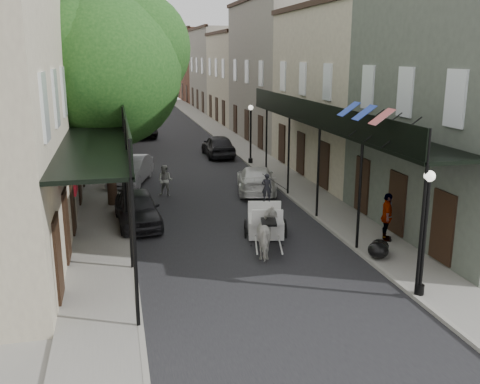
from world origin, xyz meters
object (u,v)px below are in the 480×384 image
tree_far (113,70)px  lamppost_left (124,183)px  car_left_far (136,129)px  lamppost_right_far (251,133)px  car_right_near (256,179)px  pedestrian_sidewalk_left (95,158)px  pedestrian_sidewalk_right (387,217)px  car_left_mid (131,170)px  horse (269,234)px  lamppost_right_near (425,232)px  pedestrian_walking (165,181)px  tree_near (114,65)px  car_left_near (137,208)px  car_right_far (218,146)px  carriage (265,208)px

tree_far → lamppost_left: (0.15, -18.18, -3.79)m
car_left_far → lamppost_right_far: bearing=-81.7°
lamppost_right_far → car_right_near: bearing=-102.0°
pedestrian_sidewalk_left → pedestrian_sidewalk_right: size_ratio=0.86×
car_left_mid → horse: bearing=-54.4°
lamppost_right_near → pedestrian_sidewalk_left: size_ratio=2.35×
lamppost_right_far → car_left_mid: bearing=-156.0°
tree_far → pedestrian_walking: 13.93m
horse → pedestrian_sidewalk_left: bearing=-54.9°
tree_near → car_left_near: bearing=-79.5°
lamppost_left → car_left_mid: (0.50, 8.57, -1.30)m
lamppost_left → car_right_far: (6.70, 15.25, -1.27)m
lamppost_right_near → car_left_far: lamppost_right_near is taller
tree_far → car_right_near: bearing=-62.2°
carriage → car_left_near: 5.37m
lamppost_left → car_left_near: bearing=61.0°
carriage → car_right_far: 16.54m
tree_far → car_left_far: (1.64, 7.32, -5.09)m
car_left_mid → car_left_far: size_ratio=0.85×
car_left_far → lamppost_right_near: bearing=-96.8°
tree_near → carriage: size_ratio=3.64×
car_left_near → car_right_near: bearing=30.3°
lamppost_left → car_left_near: 1.69m
horse → pedestrian_sidewalk_left: (-6.35, 15.40, 0.12)m
pedestrian_walking → car_left_mid: bearing=141.2°
lamppost_right_near → car_left_mid: size_ratio=0.82×
horse → lamppost_right_near: bearing=140.1°
horse → pedestrian_sidewalk_right: pedestrian_sidewalk_right is taller
lamppost_right_far → horse: lamppost_right_far is taller
carriage → car_left_far: 27.03m
pedestrian_walking → pedestrian_sidewalk_left: bearing=143.8°
horse → car_left_far: 29.34m
tree_near → car_left_near: (0.60, -3.27, -5.77)m
car_left_far → car_right_near: bearing=-93.7°
horse → tree_near: bearing=-44.8°
tree_near → pedestrian_sidewalk_right: tree_near is taller
lamppost_right_near → carriage: (-2.78, 6.76, -1.02)m
carriage → horse: bearing=-90.0°
pedestrian_sidewalk_right → lamppost_right_near: bearing=-171.5°
lamppost_right_near → car_right_near: bearing=96.3°
carriage → pedestrian_walking: (-3.32, 6.63, -0.24)m
car_right_far → lamppost_right_near: bearing=93.8°
pedestrian_sidewalk_left → carriage: bearing=96.3°
pedestrian_walking → pedestrian_sidewalk_right: pedestrian_sidewalk_right is taller
tree_near → pedestrian_sidewalk_right: (9.61, -7.67, -5.45)m
car_right_near → lamppost_left: bearing=48.7°
tree_far → car_left_mid: (0.65, -9.60, -5.09)m
carriage → car_right_far: (1.28, 16.49, -0.25)m
tree_far → car_right_near: tree_far is taller
horse → car_left_mid: horse is taller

